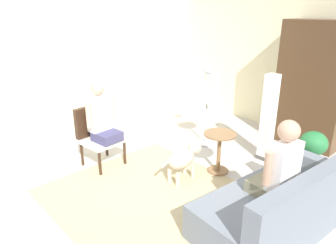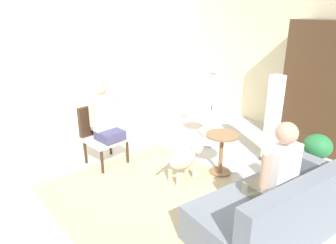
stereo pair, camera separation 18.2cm
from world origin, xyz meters
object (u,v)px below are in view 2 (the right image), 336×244
Objects in this scene: person_on_armchair at (105,115)px; dog at (185,158)px; round_end_table at (221,149)px; armoire_cabinet at (321,87)px; bird_cage_stand at (212,104)px; column_lamp at (273,120)px; couch at (278,210)px; person_on_couch at (278,169)px; armchair at (101,130)px; potted_plant at (316,155)px.

person_on_armchair reaches higher than dog.
round_end_table is 2.16m from armoire_cabinet.
bird_cage_stand is 0.67× the size of armoire_cabinet.
person_on_armchair is at bearing -127.53° from column_lamp.
round_end_table is at bearing 156.75° from couch.
person_on_armchair is at bearing -139.69° from round_end_table.
couch is at bearing -54.39° from column_lamp.
person_on_couch is 0.64× the size of column_lamp.
dog is at bearing 28.33° from person_on_armchair.
person_on_armchair is (-2.57, -0.56, 0.03)m from person_on_couch.
armchair is at bearing -174.53° from person_on_armchair.
armchair is 1.04× the size of person_on_armchair.
bird_cage_stand reaches higher than column_lamp.
bird_cage_stand reaches higher than potted_plant.
armoire_cabinet is at bearing 109.02° from couch.
potted_plant is (1.24, 1.28, 0.10)m from dog.
bird_cage_stand is at bearing 69.96° from armchair.
column_lamp is at bearing 123.90° from person_on_couch.
person_on_couch is 1.41m from round_end_table.
couch is 2.73m from person_on_armchair.
person_on_armchair is 3.06m from potted_plant.
person_on_armchair is 1.42× the size of round_end_table.
round_end_table is 0.43× the size of bird_cage_stand.
person_on_armchair is at bearing -167.25° from couch.
person_on_armchair is 2.58m from column_lamp.
armchair is 0.31m from person_on_armchair.
bird_cage_stand is at bearing 150.12° from couch.
bird_cage_stand reaches higher than armchair.
bird_cage_stand reaches higher than person_on_couch.
person_on_couch is at bearing -72.06° from armoire_cabinet.
couch reaches higher than dog.
round_end_table is 0.99m from column_lamp.
armchair is 0.43× the size of armoire_cabinet.
bird_cage_stand is (-0.82, 0.66, 0.37)m from round_end_table.
dog is (-0.21, -0.53, -0.05)m from round_end_table.
armoire_cabinet is at bearing 61.19° from person_on_armchair.
round_end_table is 1.12m from bird_cage_stand.
potted_plant is 0.85m from column_lamp.
armchair is at bearing -142.88° from potted_plant.
couch is 2.03× the size of armchair.
couch is at bearing -70.98° from armoire_cabinet.
bird_cage_stand is at bearing 141.40° from round_end_table.
dog is (-1.48, 0.02, 0.05)m from couch.
column_lamp reaches higher than round_end_table.
armoire_cabinet is at bearing 79.01° from round_end_table.
potted_plant is at bearing 45.90° from dog.
armoire_cabinet is at bearing 76.75° from dog.
person_on_armchair is (-2.61, -0.59, 0.51)m from couch.
potted_plant is at bearing -63.02° from armoire_cabinet.
person_on_couch is 2.40m from bird_cage_stand.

